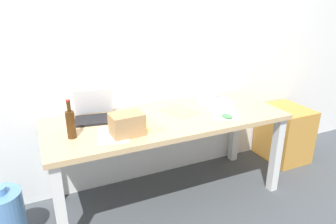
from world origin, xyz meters
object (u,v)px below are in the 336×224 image
at_px(beer_bottle, 71,123).
at_px(filing_cabinet, 284,133).
at_px(computer_mouse, 227,116).
at_px(laptop_left, 94,113).
at_px(desk, 168,129).
at_px(water_cooler_jug, 5,220).
at_px(laptop_right, 214,98).
at_px(cardboard_box, 127,124).

distance_m(beer_bottle, filing_cabinet, 2.23).
bearing_deg(beer_bottle, computer_mouse, -6.80).
distance_m(laptop_left, computer_mouse, 1.05).
distance_m(desk, computer_mouse, 0.48).
distance_m(desk, beer_bottle, 0.77).
xyz_separation_m(desk, water_cooler_jug, (-1.25, -0.06, -0.43)).
relative_size(desk, laptop_right, 6.50).
bearing_deg(beer_bottle, desk, 4.38).
xyz_separation_m(desk, cardboard_box, (-0.39, -0.17, 0.17)).
bearing_deg(beer_bottle, cardboard_box, -16.83).
height_order(desk, water_cooler_jug, desk).
bearing_deg(cardboard_box, filing_cabinet, 8.96).
bearing_deg(cardboard_box, computer_mouse, -2.19).
xyz_separation_m(desk, laptop_left, (-0.53, 0.22, 0.14)).
xyz_separation_m(laptop_left, filing_cabinet, (1.94, -0.10, -0.50)).
bearing_deg(computer_mouse, cardboard_box, 163.98).
relative_size(laptop_right, filing_cabinet, 0.52).
height_order(laptop_left, filing_cabinet, laptop_left).
height_order(laptop_right, filing_cabinet, laptop_right).
distance_m(cardboard_box, water_cooler_jug, 1.06).
relative_size(computer_mouse, cardboard_box, 0.45).
bearing_deg(beer_bottle, filing_cabinet, 4.62).
relative_size(desk, water_cooler_jug, 4.03).
bearing_deg(beer_bottle, laptop_left, 52.50).
xyz_separation_m(beer_bottle, filing_cabinet, (2.15, 0.17, -0.56)).
distance_m(desk, laptop_right, 0.58).
bearing_deg(cardboard_box, desk, 23.20).
xyz_separation_m(cardboard_box, water_cooler_jug, (-0.86, 0.11, -0.60)).
distance_m(laptop_right, water_cooler_jug, 1.89).
distance_m(computer_mouse, water_cooler_jug, 1.77).
relative_size(laptop_left, water_cooler_jug, 0.70).
height_order(laptop_right, computer_mouse, laptop_right).
bearing_deg(desk, water_cooler_jug, -177.37).
bearing_deg(desk, beer_bottle, -175.62).
relative_size(laptop_right, beer_bottle, 1.08).
bearing_deg(computer_mouse, filing_cabinet, 3.96).
relative_size(cardboard_box, filing_cabinet, 0.40).
height_order(laptop_right, water_cooler_jug, laptop_right).
height_order(beer_bottle, filing_cabinet, beer_bottle).
xyz_separation_m(laptop_right, water_cooler_jug, (-1.79, -0.23, -0.56)).
bearing_deg(laptop_right, computer_mouse, -107.13).
height_order(beer_bottle, water_cooler_jug, beer_bottle).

